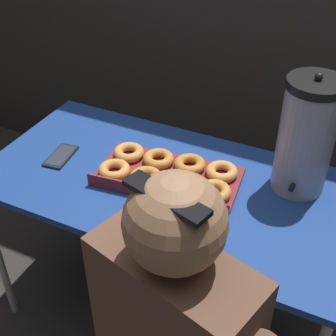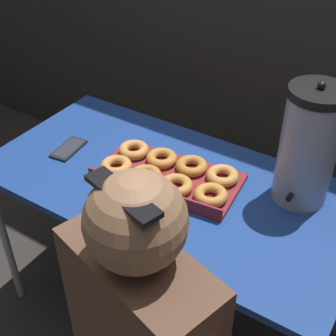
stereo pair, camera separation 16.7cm
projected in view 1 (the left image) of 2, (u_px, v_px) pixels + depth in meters
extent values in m
plane|color=#2D2B28|center=(169.00, 310.00, 2.16)|extent=(12.00, 12.00, 0.00)
cube|color=navy|center=(169.00, 184.00, 1.71)|extent=(1.38, 0.70, 0.03)
cylinder|color=#ADADB2|center=(81.00, 175.00, 2.38)|extent=(0.03, 0.03, 0.73)
cube|color=maroon|center=(168.00, 177.00, 1.71)|extent=(0.54, 0.33, 0.02)
cube|color=maroon|center=(156.00, 193.00, 1.60)|extent=(0.51, 0.06, 0.04)
torus|color=#CA8840|center=(114.00, 170.00, 1.70)|extent=(0.14, 0.14, 0.04)
torus|color=#BB7931|center=(146.00, 178.00, 1.67)|extent=(0.15, 0.15, 0.04)
torus|color=#C38139|center=(178.00, 185.00, 1.63)|extent=(0.14, 0.14, 0.04)
torus|color=#C17F37|center=(214.00, 191.00, 1.60)|extent=(0.12, 0.12, 0.04)
torus|color=#CC8A42|center=(129.00, 152.00, 1.79)|extent=(0.16, 0.16, 0.04)
torus|color=#BE7C34|center=(158.00, 159.00, 1.76)|extent=(0.14, 0.14, 0.04)
torus|color=#B8752E|center=(190.00, 164.00, 1.73)|extent=(0.16, 0.16, 0.04)
torus|color=#CD8B43|center=(222.00, 172.00, 1.69)|extent=(0.16, 0.16, 0.04)
cylinder|color=#939399|center=(305.00, 140.00, 1.57)|extent=(0.19, 0.19, 0.39)
cylinder|color=black|center=(317.00, 84.00, 1.44)|extent=(0.19, 0.19, 0.03)
sphere|color=black|center=(319.00, 77.00, 1.43)|extent=(0.03, 0.03, 0.03)
cylinder|color=black|center=(293.00, 186.00, 1.57)|extent=(0.02, 0.05, 0.02)
cube|color=black|center=(61.00, 156.00, 1.82)|extent=(0.10, 0.16, 0.01)
cube|color=#2D333D|center=(61.00, 155.00, 1.82)|extent=(0.08, 0.14, 0.00)
sphere|color=#8E6647|center=(175.00, 223.00, 0.95)|extent=(0.22, 0.22, 0.22)
cube|color=black|center=(166.00, 197.00, 0.88)|extent=(0.19, 0.10, 0.01)
cylinder|color=brown|center=(112.00, 297.00, 1.33)|extent=(0.09, 0.09, 0.47)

